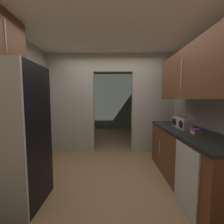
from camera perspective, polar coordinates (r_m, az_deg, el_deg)
ground at (r=2.80m, az=-1.29°, el=-25.35°), size 20.00×20.00×0.00m
kitchen_overhead_slab at (r=3.11m, az=-1.07°, el=28.05°), size 3.76×7.00×0.06m
kitchen_partition at (r=3.92m, az=-0.87°, el=4.50°), size 3.36×0.12×2.60m
adjoining_room_shell at (r=6.04m, az=-0.13°, el=3.94°), size 3.36×3.20×2.60m
refrigerator at (r=2.36m, az=-35.39°, el=-7.79°), size 0.83×0.71×1.86m
lower_cabinet_run at (r=2.83m, az=27.83°, el=-15.45°), size 0.70×2.10×0.90m
dishwasher at (r=2.22m, az=26.81°, el=-22.13°), size 0.02×0.56×0.84m
upper_cabinet_counterside at (r=2.69m, az=29.04°, el=12.94°), size 0.36×1.89×0.79m
boombox at (r=2.87m, az=25.74°, el=-3.87°), size 0.18×0.43×0.21m
book_stack at (r=2.55m, az=29.95°, el=-6.42°), size 0.12×0.14×0.07m
paint_can at (r=2.50m, az=-29.19°, el=-27.81°), size 0.20×0.20×0.17m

